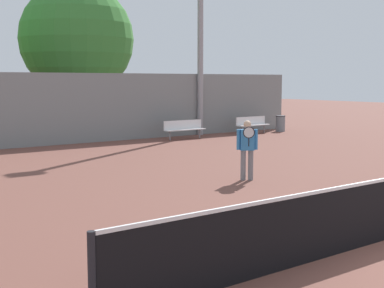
{
  "coord_description": "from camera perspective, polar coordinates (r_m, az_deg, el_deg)",
  "views": [
    {
      "loc": [
        -7.69,
        -5.11,
        2.67
      ],
      "look_at": [
        0.95,
        6.63,
        0.93
      ],
      "focal_mm": 50.0,
      "sensor_mm": 36.0,
      "label": 1
    }
  ],
  "objects": [
    {
      "name": "ground_plane",
      "position": [
        9.61,
        19.51,
        -9.72
      ],
      "size": [
        100.0,
        100.0,
        0.0
      ],
      "primitive_type": "plane",
      "color": "brown"
    },
    {
      "name": "tree_green_broad",
      "position": [
        28.36,
        -12.19,
        10.84
      ],
      "size": [
        5.78,
        5.78,
        7.65
      ],
      "color": "brown",
      "rests_on": "ground_plane"
    },
    {
      "name": "bench_courtside_near",
      "position": [
        27.16,
        6.41,
        2.23
      ],
      "size": [
        1.93,
        0.4,
        0.86
      ],
      "color": "white",
      "rests_on": "ground_plane"
    },
    {
      "name": "tennis_player",
      "position": [
        14.35,
        5.9,
        -0.28
      ],
      "size": [
        0.54,
        0.52,
        1.61
      ],
      "rotation": [
        0.0,
        0.0,
        -0.58
      ],
      "color": "slate",
      "rests_on": "ground_plane"
    },
    {
      "name": "tennis_net",
      "position": [
        9.48,
        19.64,
        -6.58
      ],
      "size": [
        10.63,
        0.09,
        1.07
      ],
      "color": "black",
      "rests_on": "ground_plane"
    },
    {
      "name": "light_pole_far_right",
      "position": [
        26.56,
        0.91,
        14.43
      ],
      "size": [
        0.9,
        0.6,
        11.05
      ],
      "color": "#939399",
      "rests_on": "ground_plane"
    },
    {
      "name": "bench_courtside_far",
      "position": [
        24.5,
        -0.86,
        1.78
      ],
      "size": [
        2.09,
        0.4,
        0.86
      ],
      "color": "white",
      "rests_on": "ground_plane"
    },
    {
      "name": "back_fence",
      "position": [
        22.51,
        -16.34,
        3.53
      ],
      "size": [
        28.07,
        0.06,
        2.99
      ],
      "color": "gray",
      "rests_on": "ground_plane"
    },
    {
      "name": "trash_bin",
      "position": [
        28.58,
        9.41,
        2.18
      ],
      "size": [
        0.51,
        0.51,
        0.84
      ],
      "color": "gray",
      "rests_on": "ground_plane"
    }
  ]
}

